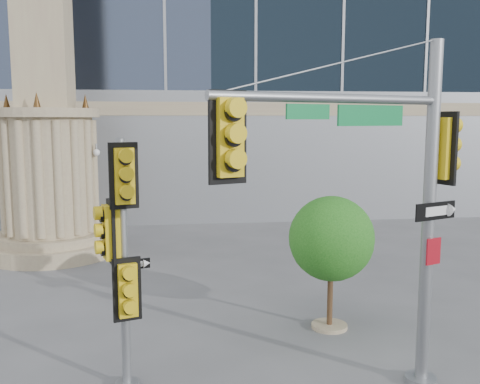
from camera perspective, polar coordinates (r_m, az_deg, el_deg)
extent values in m
plane|color=#545456|center=(11.31, 2.42, -16.94)|extent=(120.00, 120.00, 0.00)
cylinder|color=gray|center=(20.10, -19.31, -5.56)|extent=(4.40, 4.40, 0.50)
cylinder|color=gray|center=(20.02, -19.36, -4.45)|extent=(3.80, 3.80, 0.30)
cylinder|color=gray|center=(19.70, -19.64, 1.68)|extent=(3.00, 3.00, 4.00)
cylinder|color=gray|center=(19.60, -19.92, 7.94)|extent=(3.50, 3.50, 0.30)
cone|color=#472D14|center=(19.37, -16.18, 9.29)|extent=(0.24, 0.24, 0.50)
cone|color=#472D14|center=(19.94, -23.66, 8.90)|extent=(0.24, 0.24, 0.50)
cylinder|color=slate|center=(10.74, 18.72, -18.41)|extent=(0.56, 0.56, 0.12)
cylinder|color=slate|center=(9.83, 19.47, -2.67)|extent=(0.22, 0.22, 6.04)
cylinder|color=slate|center=(8.22, 10.09, 9.81)|extent=(3.98, 1.69, 0.14)
cube|color=#0E7939|center=(8.66, 13.81, 7.93)|extent=(1.23, 0.52, 0.32)
cube|color=gold|center=(7.22, -1.35, 5.84)|extent=(0.62, 0.47, 1.26)
cube|color=gold|center=(9.90, 20.87, 4.39)|extent=(0.47, 0.62, 1.26)
cube|color=black|center=(9.71, 20.13, -1.92)|extent=(0.87, 0.37, 0.30)
cube|color=#A20F1A|center=(9.85, 19.94, -5.97)|extent=(0.31, 0.15, 0.46)
cylinder|color=slate|center=(10.29, -11.93, -19.41)|extent=(0.42, 0.42, 0.11)
cylinder|color=slate|center=(9.51, -12.29, -7.76)|extent=(0.16, 0.16, 4.42)
cube|color=gold|center=(9.03, -12.31, 1.70)|extent=(0.54, 0.38, 1.10)
cube|color=gold|center=(9.33, -13.57, -4.19)|extent=(0.38, 0.54, 1.10)
cube|color=gold|center=(9.43, -11.96, -10.13)|extent=(0.54, 0.38, 1.10)
cube|color=black|center=(9.43, -11.21, -7.58)|extent=(0.53, 0.19, 0.18)
cylinder|color=gray|center=(12.74, 9.51, -13.90)|extent=(0.82, 0.82, 0.09)
cylinder|color=#382314|center=(12.48, 9.59, -10.61)|extent=(0.13, 0.13, 1.63)
sphere|color=#165914|center=(12.14, 9.72, -4.91)|extent=(1.91, 1.91, 1.91)
sphere|color=#165914|center=(12.54, 11.19, -5.82)|extent=(1.18, 1.18, 1.18)
sphere|color=#165914|center=(11.89, 8.54, -6.27)|extent=(1.00, 1.00, 1.00)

